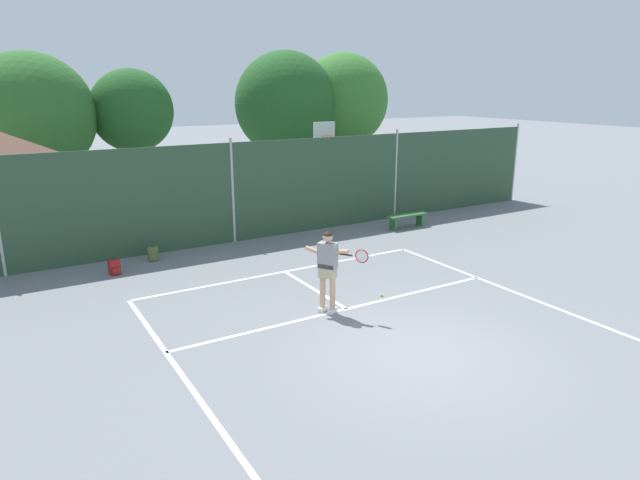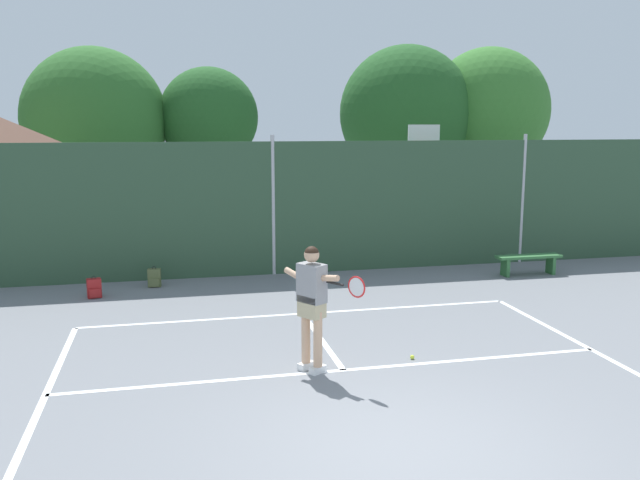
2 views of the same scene
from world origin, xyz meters
name	(u,v)px [view 2 (image 2 of 2)]	position (x,y,z in m)	size (l,w,h in m)	color
ground_plane	(401,450)	(0.00, 0.00, 0.00)	(120.00, 120.00, 0.00)	slate
court_markings	(382,424)	(0.00, 0.65, 0.00)	(8.30, 11.10, 0.01)	white
chainlink_fence	(273,209)	(0.00, 9.00, 1.58)	(26.09, 0.09, 3.31)	#2D4C33
basketball_hoop	(422,170)	(4.44, 10.78, 2.31)	(0.90, 0.67, 3.55)	yellow
treeline_backdrop	(256,116)	(0.75, 17.67, 3.84)	(26.47, 4.56, 6.50)	brown
tennis_player	(313,297)	(-0.44, 2.55, 1.11)	(0.94, 1.16, 1.85)	silver
tennis_ball	(412,357)	(1.15, 2.70, 0.03)	(0.07, 0.07, 0.07)	#CCE033
backpack_red	(94,289)	(-3.99, 7.63, 0.19)	(0.31, 0.29, 0.46)	maroon
backpack_olive	(154,278)	(-2.78, 8.33, 0.19)	(0.29, 0.26, 0.46)	#566038
courtside_bench	(529,260)	(5.91, 7.55, 0.36)	(1.60, 0.36, 0.48)	#336B38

